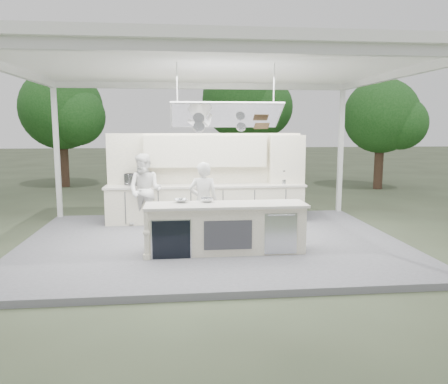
{
  "coord_description": "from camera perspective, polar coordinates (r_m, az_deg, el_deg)",
  "views": [
    {
      "loc": [
        -0.71,
        -9.1,
        2.53
      ],
      "look_at": [
        0.3,
        0.4,
        1.1
      ],
      "focal_mm": 35.0,
      "sensor_mm": 36.0,
      "label": 1
    }
  ],
  "objects": [
    {
      "name": "demo_island",
      "position": [
        8.46,
        0.12,
        -4.72
      ],
      "size": [
        3.1,
        0.79,
        0.95
      ],
      "color": "white",
      "rests_on": "stage_deck"
    },
    {
      "name": "ground",
      "position": [
        9.47,
        -1.56,
        -7.0
      ],
      "size": [
        90.0,
        90.0,
        0.0
      ],
      "primitive_type": "plane",
      "color": "#49553A",
      "rests_on": "ground"
    },
    {
      "name": "tree_cluster",
      "position": [
        18.9,
        -4.48,
        10.77
      ],
      "size": [
        19.55,
        9.4,
        5.85
      ],
      "color": "#503428",
      "rests_on": "ground"
    },
    {
      "name": "back_wall_unit",
      "position": [
        11.32,
        -0.19,
        3.65
      ],
      "size": [
        5.05,
        0.48,
        2.25
      ],
      "color": "white",
      "rests_on": "stage_deck"
    },
    {
      "name": "tent",
      "position": [
        9.19,
        -1.64,
        15.87
      ],
      "size": [
        8.2,
        6.2,
        3.86
      ],
      "color": "white",
      "rests_on": "ground"
    },
    {
      "name": "stage_deck",
      "position": [
        9.46,
        -1.56,
        -6.64
      ],
      "size": [
        8.0,
        6.0,
        0.12
      ],
      "primitive_type": "cube",
      "color": "slate",
      "rests_on": "ground"
    },
    {
      "name": "back_counter",
      "position": [
        11.19,
        -2.34,
        -1.45
      ],
      "size": [
        5.08,
        0.72,
        0.95
      ],
      "color": "white",
      "rests_on": "stage_deck"
    },
    {
      "name": "bowl_large",
      "position": [
        8.57,
        -5.62,
        -1.13
      ],
      "size": [
        0.31,
        0.31,
        0.07
      ],
      "primitive_type": "imported",
      "rotation": [
        0.0,
        0.0,
        0.15
      ],
      "color": "silver",
      "rests_on": "demo_island"
    },
    {
      "name": "sous_chef",
      "position": [
        10.7,
        -10.26,
        0.19
      ],
      "size": [
        1.05,
        0.94,
        1.78
      ],
      "primitive_type": "imported",
      "rotation": [
        0.0,
        0.0,
        -0.37
      ],
      "color": "white",
      "rests_on": "stage_deck"
    },
    {
      "name": "toaster_oven",
      "position": [
        11.31,
        -11.38,
        1.65
      ],
      "size": [
        0.6,
        0.49,
        0.29
      ],
      "primitive_type": "imported",
      "rotation": [
        0.0,
        0.0,
        -0.29
      ],
      "color": "silver",
      "rests_on": "back_counter"
    },
    {
      "name": "bowl_small",
      "position": [
        8.57,
        -2.23,
        -1.05
      ],
      "size": [
        0.3,
        0.3,
        0.08
      ],
      "primitive_type": "imported",
      "rotation": [
        0.0,
        0.0,
        0.19
      ],
      "color": "silver",
      "rests_on": "demo_island"
    },
    {
      "name": "head_chef",
      "position": [
        9.27,
        -2.71,
        -1.24
      ],
      "size": [
        0.65,
        0.47,
        1.69
      ],
      "primitive_type": "imported",
      "rotation": [
        0.0,
        0.0,
        3.04
      ],
      "color": "white",
      "rests_on": "stage_deck"
    }
  ]
}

